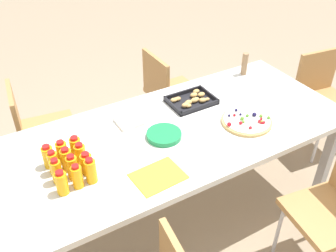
{
  "coord_description": "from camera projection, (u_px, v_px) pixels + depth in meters",
  "views": [
    {
      "loc": [
        -0.92,
        -1.57,
        2.11
      ],
      "look_at": [
        0.01,
        0.04,
        0.76
      ],
      "focal_mm": 40.56,
      "sensor_mm": 36.0,
      "label": 1
    }
  ],
  "objects": [
    {
      "name": "juice_bottle_4",
      "position": [
        72.0,
        167.0,
        1.93
      ],
      "size": [
        0.06,
        0.06,
        0.15
      ],
      "color": "#FAAE14",
      "rests_on": "party_table"
    },
    {
      "name": "party_table",
      "position": [
        169.0,
        140.0,
        2.31
      ],
      "size": [
        2.27,
        0.94,
        0.74
      ],
      "color": "silver",
      "rests_on": "ground_plane"
    },
    {
      "name": "chair_end",
      "position": [
        322.0,
        94.0,
        3.1
      ],
      "size": [
        0.45,
        0.45,
        0.83
      ],
      "rotation": [
        0.0,
        0.0,
        3.01
      ],
      "color": "#B7844C",
      "rests_on": "ground_plane"
    },
    {
      "name": "juice_bottle_0",
      "position": [
        62.0,
        183.0,
        1.84
      ],
      "size": [
        0.06,
        0.06,
        0.14
      ],
      "color": "#F9AB14",
      "rests_on": "party_table"
    },
    {
      "name": "juice_bottle_8",
      "position": [
        81.0,
        155.0,
        2.02
      ],
      "size": [
        0.06,
        0.06,
        0.14
      ],
      "color": "#FAAB14",
      "rests_on": "party_table"
    },
    {
      "name": "plate_stack",
      "position": [
        164.0,
        135.0,
        2.24
      ],
      "size": [
        0.21,
        0.21,
        0.03
      ],
      "color": "#1E8C4C",
      "rests_on": "party_table"
    },
    {
      "name": "juice_bottle_5",
      "position": [
        87.0,
        164.0,
        1.96
      ],
      "size": [
        0.06,
        0.06,
        0.13
      ],
      "color": "#FAAF14",
      "rests_on": "party_table"
    },
    {
      "name": "juice_bottle_6",
      "position": [
        54.0,
        163.0,
        1.95
      ],
      "size": [
        0.05,
        0.05,
        0.15
      ],
      "color": "#F9AB14",
      "rests_on": "party_table"
    },
    {
      "name": "juice_bottle_10",
      "position": [
        62.0,
        152.0,
        2.03
      ],
      "size": [
        0.06,
        0.06,
        0.14
      ],
      "color": "#F9AE14",
      "rests_on": "party_table"
    },
    {
      "name": "napkin_stack",
      "position": [
        129.0,
        122.0,
        2.35
      ],
      "size": [
        0.15,
        0.15,
        0.02
      ],
      "primitive_type": "cube",
      "color": "white",
      "rests_on": "party_table"
    },
    {
      "name": "juice_bottle_1",
      "position": [
        77.0,
        177.0,
        1.88
      ],
      "size": [
        0.05,
        0.05,
        0.14
      ],
      "color": "#F9AC14",
      "rests_on": "party_table"
    },
    {
      "name": "paper_folder",
      "position": [
        158.0,
        176.0,
        1.97
      ],
      "size": [
        0.27,
        0.22,
        0.01
      ],
      "primitive_type": "cube",
      "rotation": [
        0.0,
        0.0,
        0.06
      ],
      "color": "yellow",
      "rests_on": "party_table"
    },
    {
      "name": "juice_bottle_2",
      "position": [
        91.0,
        171.0,
        1.91
      ],
      "size": [
        0.06,
        0.06,
        0.15
      ],
      "color": "#FAAC14",
      "rests_on": "party_table"
    },
    {
      "name": "juice_bottle_7",
      "position": [
        67.0,
        160.0,
        1.98
      ],
      "size": [
        0.06,
        0.06,
        0.14
      ],
      "color": "#F9AE14",
      "rests_on": "party_table"
    },
    {
      "name": "juice_bottle_9",
      "position": [
        48.0,
        157.0,
        2.0
      ],
      "size": [
        0.06,
        0.06,
        0.14
      ],
      "color": "#F9AC14",
      "rests_on": "party_table"
    },
    {
      "name": "ground_plane",
      "position": [
        169.0,
        215.0,
        2.71
      ],
      "size": [
        12.0,
        12.0,
        0.0
      ],
      "primitive_type": "plane",
      "color": "gray"
    },
    {
      "name": "juice_bottle_3",
      "position": [
        57.0,
        172.0,
        1.9
      ],
      "size": [
        0.05,
        0.05,
        0.15
      ],
      "color": "#F9AE14",
      "rests_on": "party_table"
    },
    {
      "name": "chair_far_right",
      "position": [
        168.0,
        90.0,
        3.15
      ],
      "size": [
        0.41,
        0.41,
        0.83
      ],
      "rotation": [
        0.0,
        0.0,
        -1.56
      ],
      "color": "#B7844C",
      "rests_on": "ground_plane"
    },
    {
      "name": "snack_tray",
      "position": [
        192.0,
        100.0,
        2.54
      ],
      "size": [
        0.3,
        0.23,
        0.04
      ],
      "color": "black",
      "rests_on": "party_table"
    },
    {
      "name": "fruit_pizza",
      "position": [
        247.0,
        121.0,
        2.35
      ],
      "size": [
        0.31,
        0.31,
        0.05
      ],
      "color": "tan",
      "rests_on": "party_table"
    },
    {
      "name": "juice_bottle_11",
      "position": [
        76.0,
        148.0,
        2.06
      ],
      "size": [
        0.06,
        0.06,
        0.14
      ],
      "color": "#F9AB14",
      "rests_on": "party_table"
    },
    {
      "name": "cardboard_tube",
      "position": [
        245.0,
        64.0,
        2.82
      ],
      "size": [
        0.04,
        0.04,
        0.17
      ],
      "primitive_type": "cylinder",
      "color": "#9E7A56",
      "rests_on": "party_table"
    },
    {
      "name": "chair_far_left",
      "position": [
        37.0,
        128.0,
        2.72
      ],
      "size": [
        0.44,
        0.44,
        0.83
      ],
      "rotation": [
        0.0,
        0.0,
        -1.69
      ],
      "color": "#B7844C",
      "rests_on": "ground_plane"
    }
  ]
}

